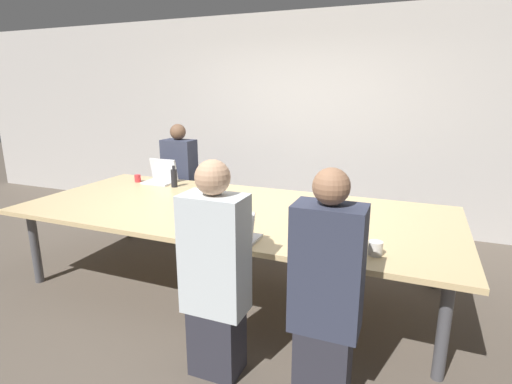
{
  "coord_description": "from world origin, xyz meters",
  "views": [
    {
      "loc": [
        1.52,
        -3.15,
        1.82
      ],
      "look_at": [
        0.19,
        0.1,
        0.91
      ],
      "focal_mm": 28.0,
      "sensor_mm": 36.0,
      "label": 1
    }
  ],
  "objects_px": {
    "person_near_right": "(326,292)",
    "bottle_far_left": "(174,178)",
    "laptop_near_midright": "(234,231)",
    "cup_far_left": "(138,178)",
    "stapler": "(204,207)",
    "person_near_midright": "(215,275)",
    "laptop_far_left": "(161,176)",
    "laptop_near_right": "(337,242)",
    "cup_near_right": "(375,248)",
    "person_far_left": "(180,182)"
  },
  "relations": [
    {
      "from": "person_far_left",
      "to": "cup_near_right",
      "type": "bearing_deg",
      "value": -32.72
    },
    {
      "from": "cup_far_left",
      "to": "stapler",
      "type": "distance_m",
      "value": 1.43
    },
    {
      "from": "cup_near_right",
      "to": "bottle_far_left",
      "type": "height_order",
      "value": "bottle_far_left"
    },
    {
      "from": "person_far_left",
      "to": "stapler",
      "type": "relative_size",
      "value": 9.08
    },
    {
      "from": "person_near_midright",
      "to": "laptop_far_left",
      "type": "relative_size",
      "value": 4.09
    },
    {
      "from": "person_near_right",
      "to": "cup_near_right",
      "type": "xyz_separation_m",
      "value": [
        0.21,
        0.48,
        0.12
      ]
    },
    {
      "from": "cup_far_left",
      "to": "laptop_near_right",
      "type": "bearing_deg",
      "value": -24.72
    },
    {
      "from": "cup_near_right",
      "to": "laptop_far_left",
      "type": "distance_m",
      "value": 2.83
    },
    {
      "from": "laptop_near_right",
      "to": "bottle_far_left",
      "type": "distance_m",
      "value": 2.33
    },
    {
      "from": "person_near_midright",
      "to": "cup_near_right",
      "type": "distance_m",
      "value": 1.06
    },
    {
      "from": "person_near_midright",
      "to": "cup_far_left",
      "type": "relative_size",
      "value": 16.8
    },
    {
      "from": "person_near_midright",
      "to": "laptop_far_left",
      "type": "xyz_separation_m",
      "value": [
        -1.64,
        1.78,
        0.14
      ]
    },
    {
      "from": "person_near_right",
      "to": "person_far_left",
      "type": "relative_size",
      "value": 1.01
    },
    {
      "from": "laptop_near_midright",
      "to": "cup_far_left",
      "type": "bearing_deg",
      "value": -34.39
    },
    {
      "from": "cup_near_right",
      "to": "laptop_near_right",
      "type": "bearing_deg",
      "value": -171.63
    },
    {
      "from": "cup_far_left",
      "to": "bottle_far_left",
      "type": "height_order",
      "value": "bottle_far_left"
    },
    {
      "from": "laptop_near_right",
      "to": "person_near_right",
      "type": "relative_size",
      "value": 0.22
    },
    {
      "from": "laptop_near_right",
      "to": "person_near_right",
      "type": "xyz_separation_m",
      "value": [
        0.03,
        -0.44,
        -0.14
      ]
    },
    {
      "from": "laptop_far_left",
      "to": "cup_far_left",
      "type": "bearing_deg",
      "value": -160.86
    },
    {
      "from": "cup_near_right",
      "to": "person_far_left",
      "type": "distance_m",
      "value": 3.04
    },
    {
      "from": "person_near_midright",
      "to": "stapler",
      "type": "bearing_deg",
      "value": -57.37
    },
    {
      "from": "cup_near_right",
      "to": "laptop_far_left",
      "type": "relative_size",
      "value": 0.27
    },
    {
      "from": "laptop_near_midright",
      "to": "laptop_far_left",
      "type": "relative_size",
      "value": 0.97
    },
    {
      "from": "laptop_near_midright",
      "to": "laptop_far_left",
      "type": "height_order",
      "value": "laptop_far_left"
    },
    {
      "from": "laptop_near_right",
      "to": "cup_near_right",
      "type": "xyz_separation_m",
      "value": [
        0.25,
        0.04,
        -0.02
      ]
    },
    {
      "from": "cup_near_right",
      "to": "bottle_far_left",
      "type": "distance_m",
      "value": 2.53
    },
    {
      "from": "cup_near_right",
      "to": "cup_far_left",
      "type": "bearing_deg",
      "value": 157.86
    },
    {
      "from": "person_near_midright",
      "to": "cup_near_right",
      "type": "xyz_separation_m",
      "value": [
        0.9,
        0.54,
        0.11
      ]
    },
    {
      "from": "laptop_near_midright",
      "to": "laptop_near_right",
      "type": "relative_size",
      "value": 1.07
    },
    {
      "from": "person_far_left",
      "to": "bottle_far_left",
      "type": "relative_size",
      "value": 5.86
    },
    {
      "from": "person_near_right",
      "to": "stapler",
      "type": "bearing_deg",
      "value": -35.57
    },
    {
      "from": "laptop_near_midright",
      "to": "stapler",
      "type": "xyz_separation_m",
      "value": [
        -0.58,
        0.59,
        -0.04
      ]
    },
    {
      "from": "person_near_right",
      "to": "cup_far_left",
      "type": "xyz_separation_m",
      "value": [
        -2.6,
        1.63,
        0.12
      ]
    },
    {
      "from": "cup_near_right",
      "to": "cup_far_left",
      "type": "xyz_separation_m",
      "value": [
        -2.82,
        1.15,
        -0.0
      ]
    },
    {
      "from": "person_near_midright",
      "to": "stapler",
      "type": "height_order",
      "value": "person_near_midright"
    },
    {
      "from": "laptop_near_midright",
      "to": "laptop_far_left",
      "type": "distance_m",
      "value": 2.08
    },
    {
      "from": "person_far_left",
      "to": "cup_far_left",
      "type": "bearing_deg",
      "value": -117.59
    },
    {
      "from": "cup_near_right",
      "to": "cup_far_left",
      "type": "height_order",
      "value": "cup_near_right"
    },
    {
      "from": "stapler",
      "to": "laptop_near_midright",
      "type": "bearing_deg",
      "value": -70.46
    },
    {
      "from": "person_near_right",
      "to": "person_near_midright",
      "type": "bearing_deg",
      "value": 4.68
    },
    {
      "from": "bottle_far_left",
      "to": "person_near_right",
      "type": "bearing_deg",
      "value": -37.42
    },
    {
      "from": "person_near_right",
      "to": "person_far_left",
      "type": "height_order",
      "value": "person_near_right"
    },
    {
      "from": "laptop_near_right",
      "to": "cup_far_left",
      "type": "height_order",
      "value": "laptop_near_right"
    },
    {
      "from": "laptop_near_midright",
      "to": "cup_near_right",
      "type": "xyz_separation_m",
      "value": [
        0.97,
        0.12,
        -0.02
      ]
    },
    {
      "from": "cup_near_right",
      "to": "laptop_far_left",
      "type": "xyz_separation_m",
      "value": [
        -2.55,
        1.24,
        0.03
      ]
    },
    {
      "from": "person_near_midright",
      "to": "stapler",
      "type": "xyz_separation_m",
      "value": [
        -0.65,
        1.01,
        0.09
      ]
    },
    {
      "from": "laptop_near_right",
      "to": "laptop_far_left",
      "type": "bearing_deg",
      "value": -29.01
    },
    {
      "from": "person_near_right",
      "to": "bottle_far_left",
      "type": "bearing_deg",
      "value": -37.42
    },
    {
      "from": "stapler",
      "to": "bottle_far_left",
      "type": "bearing_deg",
      "value": 114.47
    },
    {
      "from": "bottle_far_left",
      "to": "laptop_far_left",
      "type": "bearing_deg",
      "value": 152.33
    }
  ]
}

